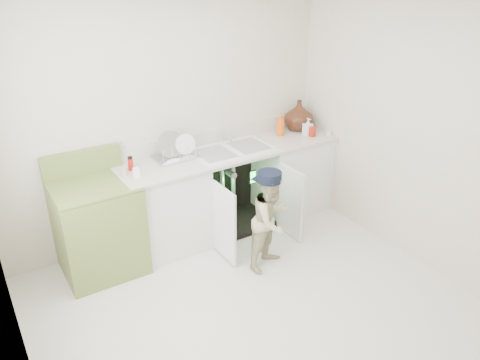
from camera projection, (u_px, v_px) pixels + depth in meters
name	position (u px, v px, depth m)	size (l,w,h in m)	color
ground	(251.00, 303.00, 4.05)	(3.50, 3.50, 0.00)	beige
room_shell	(253.00, 171.00, 3.51)	(6.00, 5.50, 1.26)	beige
counter_run	(235.00, 185.00, 5.05)	(2.44, 1.02, 1.25)	silver
avocado_stove	(99.00, 226.00, 4.31)	(0.72, 0.65, 1.12)	olive
repair_worker	(271.00, 219.00, 4.36)	(0.57, 0.74, 0.98)	#C0B68A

